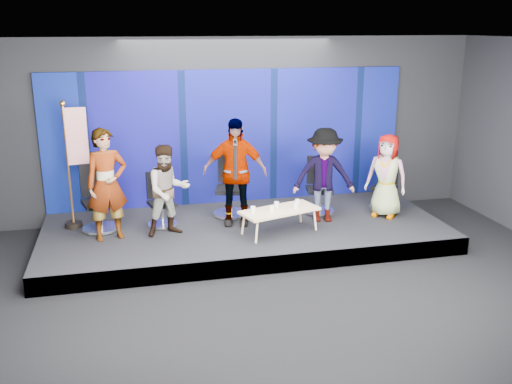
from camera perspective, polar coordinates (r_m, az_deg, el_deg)
ground at (r=8.03m, az=2.74°, el=-11.17°), size 10.00×10.00×0.00m
room_walls at (r=7.23m, az=3.00°, el=6.16°), size 10.02×8.02×3.51m
riser at (r=10.18m, az=-1.10°, el=-4.06°), size 7.00×3.00×0.30m
backdrop at (r=11.16m, az=-2.72°, el=5.49°), size 7.00×0.08×2.60m
chair_a at (r=10.15m, az=-15.46°, el=-1.62°), size 0.79×0.79×1.14m
panelist_a at (r=9.53m, az=-14.68°, el=0.72°), size 0.76×0.60×1.84m
chair_b at (r=10.15m, az=-9.46°, el=-1.60°), size 0.64×0.64×0.95m
panelist_b at (r=9.55m, az=-8.79°, el=0.15°), size 0.86×0.73×1.54m
chair_c at (r=10.55m, az=-2.56°, el=-0.28°), size 0.80×0.80×1.17m
panelist_c at (r=9.92m, az=-2.13°, el=2.00°), size 1.19×0.72×1.89m
chair_d at (r=10.78m, az=6.31°, el=-0.23°), size 0.69×0.69×1.04m
panelist_d at (r=10.16m, az=6.81°, el=1.67°), size 1.19×0.82×1.69m
chair_e at (r=11.24m, az=12.71°, el=-0.01°), size 0.75×0.75×0.95m
panelist_e at (r=10.65m, az=12.93°, el=1.60°), size 0.88×0.86×1.53m
coffee_table at (r=9.65m, az=2.38°, el=-1.93°), size 1.44×0.94×0.41m
mug_a at (r=9.46m, az=-0.31°, el=-1.76°), size 0.09×0.09×0.10m
mug_b at (r=9.51m, az=1.58°, el=-1.68°), size 0.09×0.09×0.10m
mug_c at (r=9.72m, az=2.07°, el=-1.27°), size 0.08×0.08×0.10m
mug_d at (r=9.71m, az=3.99°, el=-1.32°), size 0.09×0.09×0.11m
mug_e at (r=9.91m, az=4.16°, el=-1.00°), size 0.08×0.08×0.09m
flag_stand at (r=10.17m, az=-17.68°, el=2.90°), size 0.51×0.29×2.21m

